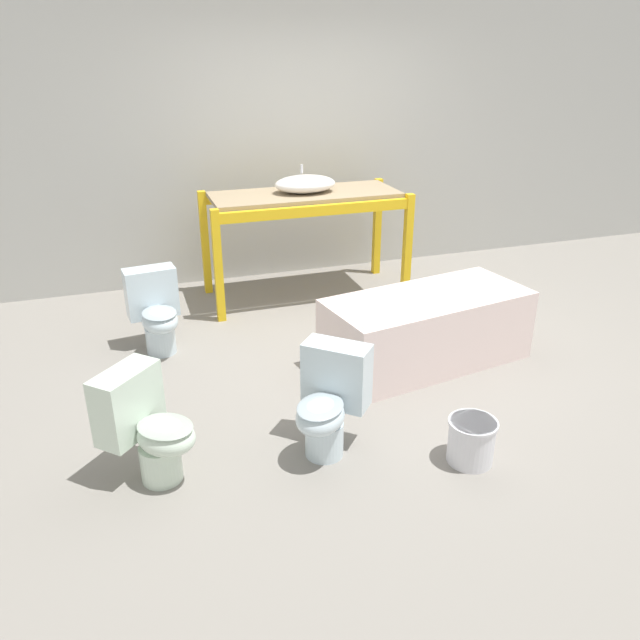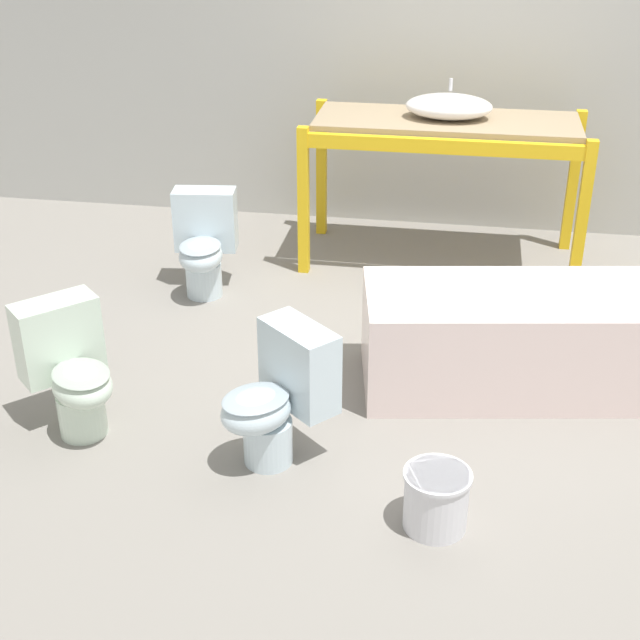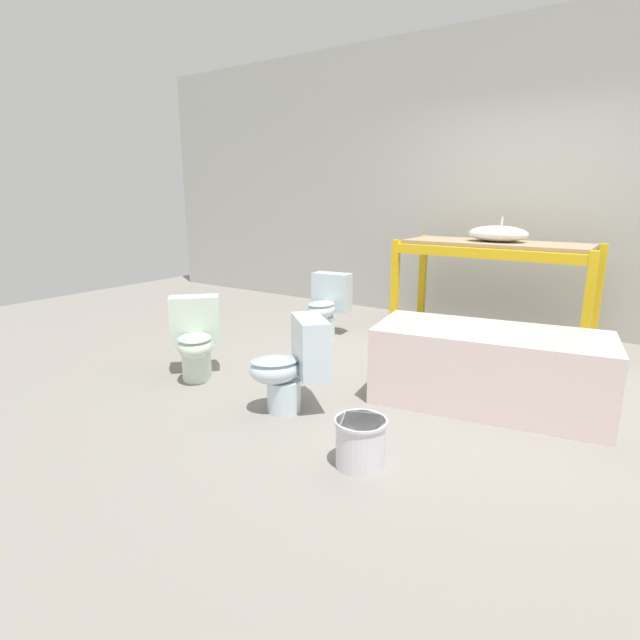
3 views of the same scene
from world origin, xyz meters
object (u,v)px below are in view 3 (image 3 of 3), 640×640
(sink_basin, at_px, (498,234))
(toilet_near, at_px, (293,363))
(toilet_extra, at_px, (195,337))
(bucket_white, at_px, (360,441))
(toilet_far, at_px, (327,304))
(bathtub_main, at_px, (489,362))

(sink_basin, relative_size, toilet_near, 0.87)
(toilet_extra, bearing_deg, toilet_near, -49.60)
(toilet_extra, distance_m, bucket_white, 1.84)
(sink_basin, xyz_separation_m, toilet_near, (-0.62, -2.46, -0.74))
(sink_basin, relative_size, bucket_white, 1.96)
(toilet_far, xyz_separation_m, toilet_extra, (-0.19, -1.62, 0.00))
(bathtub_main, bearing_deg, sink_basin, 95.65)
(sink_basin, relative_size, toilet_extra, 0.87)
(sink_basin, relative_size, bathtub_main, 0.35)
(toilet_far, distance_m, toilet_extra, 1.63)
(bucket_white, bearing_deg, bathtub_main, 74.99)
(bathtub_main, distance_m, toilet_extra, 2.24)
(bucket_white, bearing_deg, toilet_far, 127.55)
(toilet_extra, height_order, bucket_white, toilet_extra)
(bathtub_main, xyz_separation_m, toilet_extra, (-2.10, -0.76, 0.02))
(toilet_far, bearing_deg, toilet_extra, -103.84)
(toilet_extra, bearing_deg, toilet_far, 37.51)
(toilet_far, relative_size, bucket_white, 2.25)
(bathtub_main, relative_size, bucket_white, 5.69)
(sink_basin, xyz_separation_m, bathtub_main, (0.45, -1.63, -0.76))
(toilet_far, xyz_separation_m, bucket_white, (1.59, -2.07, -0.19))
(toilet_near, height_order, bucket_white, toilet_near)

